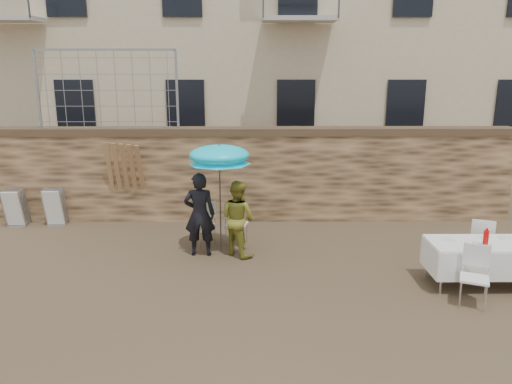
{
  "coord_description": "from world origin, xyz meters",
  "views": [
    {
      "loc": [
        0.33,
        -6.7,
        3.7
      ],
      "look_at": [
        0.4,
        2.2,
        1.4
      ],
      "focal_mm": 35.0,
      "sensor_mm": 36.0,
      "label": 1
    }
  ],
  "objects_px": {
    "umbrella": "(219,158)",
    "couple_chair_left": "(203,223)",
    "couple_chair_right": "(236,223)",
    "woman_dress": "(238,218)",
    "banquet_table": "(492,245)",
    "chair_stack_left": "(19,205)",
    "table_chair_back": "(481,242)",
    "soda_bottle": "(486,238)",
    "man_suit": "(200,214)",
    "chair_stack_right": "(57,205)",
    "table_chair_front_left": "(475,277)"
  },
  "relations": [
    {
      "from": "umbrella",
      "to": "couple_chair_left",
      "type": "distance_m",
      "value": 1.57
    },
    {
      "from": "umbrella",
      "to": "couple_chair_right",
      "type": "xyz_separation_m",
      "value": [
        0.3,
        0.45,
        -1.45
      ]
    },
    {
      "from": "woman_dress",
      "to": "banquet_table",
      "type": "height_order",
      "value": "woman_dress"
    },
    {
      "from": "chair_stack_left",
      "to": "banquet_table",
      "type": "bearing_deg",
      "value": -19.79
    },
    {
      "from": "couple_chair_right",
      "to": "table_chair_back",
      "type": "height_order",
      "value": "same"
    },
    {
      "from": "soda_bottle",
      "to": "chair_stack_left",
      "type": "bearing_deg",
      "value": 159.01
    },
    {
      "from": "table_chair_back",
      "to": "couple_chair_left",
      "type": "bearing_deg",
      "value": 11.99
    },
    {
      "from": "woman_dress",
      "to": "couple_chair_left",
      "type": "distance_m",
      "value": 0.97
    },
    {
      "from": "couple_chair_left",
      "to": "couple_chair_right",
      "type": "xyz_separation_m",
      "value": [
        0.7,
        0.0,
        0.0
      ]
    },
    {
      "from": "couple_chair_right",
      "to": "chair_stack_left",
      "type": "xyz_separation_m",
      "value": [
        -5.18,
        1.45,
        -0.02
      ]
    },
    {
      "from": "man_suit",
      "to": "couple_chair_right",
      "type": "distance_m",
      "value": 0.96
    },
    {
      "from": "umbrella",
      "to": "chair_stack_right",
      "type": "bearing_deg",
      "value": 154.48
    },
    {
      "from": "couple_chair_right",
      "to": "chair_stack_left",
      "type": "height_order",
      "value": "couple_chair_right"
    },
    {
      "from": "couple_chair_right",
      "to": "banquet_table",
      "type": "xyz_separation_m",
      "value": [
        4.39,
        -1.99,
        0.25
      ]
    },
    {
      "from": "umbrella",
      "to": "chair_stack_right",
      "type": "relative_size",
      "value": 2.23
    },
    {
      "from": "woman_dress",
      "to": "couple_chair_right",
      "type": "xyz_separation_m",
      "value": [
        -0.05,
        0.55,
        -0.28
      ]
    },
    {
      "from": "table_chair_front_left",
      "to": "chair_stack_left",
      "type": "relative_size",
      "value": 1.04
    },
    {
      "from": "soda_bottle",
      "to": "table_chair_front_left",
      "type": "xyz_separation_m",
      "value": [
        -0.4,
        -0.6,
        -0.43
      ]
    },
    {
      "from": "man_suit",
      "to": "couple_chair_left",
      "type": "bearing_deg",
      "value": -90.63
    },
    {
      "from": "soda_bottle",
      "to": "chair_stack_right",
      "type": "bearing_deg",
      "value": 157.01
    },
    {
      "from": "banquet_table",
      "to": "table_chair_front_left",
      "type": "bearing_deg",
      "value": -128.66
    },
    {
      "from": "man_suit",
      "to": "banquet_table",
      "type": "relative_size",
      "value": 0.8
    },
    {
      "from": "chair_stack_right",
      "to": "umbrella",
      "type": "bearing_deg",
      "value": -25.52
    },
    {
      "from": "man_suit",
      "to": "table_chair_front_left",
      "type": "relative_size",
      "value": 1.74
    },
    {
      "from": "table_chair_back",
      "to": "woman_dress",
      "type": "bearing_deg",
      "value": 16.63
    },
    {
      "from": "umbrella",
      "to": "chair_stack_left",
      "type": "bearing_deg",
      "value": 158.73
    },
    {
      "from": "table_chair_front_left",
      "to": "couple_chair_left",
      "type": "bearing_deg",
      "value": 171.48
    },
    {
      "from": "banquet_table",
      "to": "chair_stack_left",
      "type": "height_order",
      "value": "chair_stack_left"
    },
    {
      "from": "woman_dress",
      "to": "couple_chair_left",
      "type": "height_order",
      "value": "woman_dress"
    },
    {
      "from": "umbrella",
      "to": "banquet_table",
      "type": "distance_m",
      "value": 5.08
    },
    {
      "from": "man_suit",
      "to": "umbrella",
      "type": "relative_size",
      "value": 0.82
    },
    {
      "from": "man_suit",
      "to": "table_chair_front_left",
      "type": "distance_m",
      "value": 5.01
    },
    {
      "from": "umbrella",
      "to": "table_chair_back",
      "type": "xyz_separation_m",
      "value": [
        4.89,
        -0.74,
        -1.45
      ]
    },
    {
      "from": "table_chair_back",
      "to": "chair_stack_left",
      "type": "xyz_separation_m",
      "value": [
        -9.77,
        2.64,
        -0.02
      ]
    },
    {
      "from": "couple_chair_right",
      "to": "table_chair_front_left",
      "type": "distance_m",
      "value": 4.68
    },
    {
      "from": "man_suit",
      "to": "woman_dress",
      "type": "relative_size",
      "value": 1.11
    },
    {
      "from": "soda_bottle",
      "to": "table_chair_back",
      "type": "xyz_separation_m",
      "value": [
        0.4,
        0.95,
        -0.43
      ]
    },
    {
      "from": "man_suit",
      "to": "chair_stack_right",
      "type": "xyz_separation_m",
      "value": [
        -3.58,
        2.0,
        -0.38
      ]
    },
    {
      "from": "couple_chair_left",
      "to": "table_chair_back",
      "type": "xyz_separation_m",
      "value": [
        5.29,
        -1.19,
        0.0
      ]
    },
    {
      "from": "umbrella",
      "to": "chair_stack_left",
      "type": "relative_size",
      "value": 2.23
    },
    {
      "from": "umbrella",
      "to": "chair_stack_left",
      "type": "xyz_separation_m",
      "value": [
        -4.88,
        1.9,
        -1.47
      ]
    },
    {
      "from": "man_suit",
      "to": "banquet_table",
      "type": "distance_m",
      "value": 5.29
    },
    {
      "from": "banquet_table",
      "to": "chair_stack_right",
      "type": "bearing_deg",
      "value": 158.34
    },
    {
      "from": "man_suit",
      "to": "chair_stack_right",
      "type": "distance_m",
      "value": 4.11
    },
    {
      "from": "woman_dress",
      "to": "table_chair_front_left",
      "type": "relative_size",
      "value": 1.57
    },
    {
      "from": "chair_stack_left",
      "to": "chair_stack_right",
      "type": "distance_m",
      "value": 0.9
    },
    {
      "from": "couple_chair_left",
      "to": "couple_chair_right",
      "type": "distance_m",
      "value": 0.7
    },
    {
      "from": "umbrella",
      "to": "couple_chair_right",
      "type": "bearing_deg",
      "value": 56.31
    },
    {
      "from": "couple_chair_right",
      "to": "soda_bottle",
      "type": "distance_m",
      "value": 4.73
    },
    {
      "from": "umbrella",
      "to": "table_chair_back",
      "type": "height_order",
      "value": "umbrella"
    }
  ]
}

